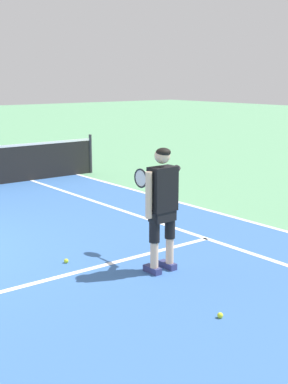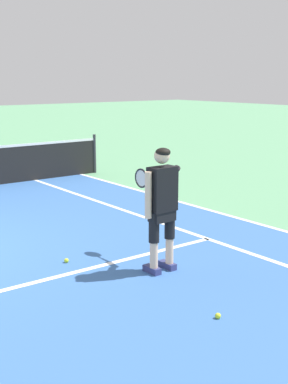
{
  "view_description": "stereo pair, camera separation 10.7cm",
  "coord_description": "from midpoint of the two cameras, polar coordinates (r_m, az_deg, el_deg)",
  "views": [
    {
      "loc": [
        -1.85,
        -8.06,
        2.61
      ],
      "look_at": [
        2.57,
        -2.44,
        1.05
      ],
      "focal_mm": 49.26,
      "sensor_mm": 36.0,
      "label": 1
    },
    {
      "loc": [
        -1.77,
        -8.13,
        2.61
      ],
      "look_at": [
        2.57,
        -2.44,
        1.05
      ],
      "focal_mm": 49.26,
      "sensor_mm": 36.0,
      "label": 2
    }
  ],
  "objects": [
    {
      "name": "line_singles_right",
      "position": [
        9.72,
        1.04,
        -3.25
      ],
      "size": [
        0.1,
        10.2,
        0.01
      ],
      "primitive_type": "cube",
      "color": "white",
      "rests_on": "ground"
    },
    {
      "name": "line_doubles_right",
      "position": [
        10.62,
        6.81,
        -2.0
      ],
      "size": [
        0.1,
        10.2,
        0.01
      ],
      "primitive_type": "cube",
      "color": "white",
      "rests_on": "ground"
    },
    {
      "name": "tennis_player",
      "position": [
        7.06,
        1.47,
        -0.98
      ],
      "size": [
        0.63,
        1.12,
        1.71
      ],
      "color": "navy",
      "rests_on": "ground"
    },
    {
      "name": "tennis_ball_near_feet",
      "position": [
        6.04,
        7.73,
        -13.09
      ],
      "size": [
        0.07,
        0.07,
        0.07
      ],
      "primitive_type": "sphere",
      "color": "#CCE02D",
      "rests_on": "ground"
    },
    {
      "name": "tennis_ball_by_baseline",
      "position": [
        7.71,
        -8.82,
        -7.38
      ],
      "size": [
        0.07,
        0.07,
        0.07
      ],
      "primitive_type": "sphere",
      "color": "#CCE02D",
      "rests_on": "ground"
    }
  ]
}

